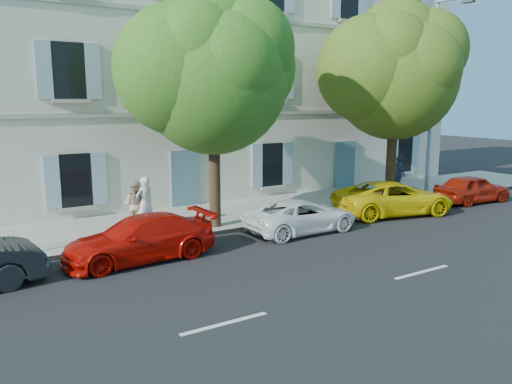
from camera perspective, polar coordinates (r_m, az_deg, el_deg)
ground at (r=16.99m, az=8.07°, el=-5.19°), size 90.00×90.00×0.00m
sidewalk at (r=20.48m, az=0.13°, el=-2.17°), size 36.00×4.50×0.15m
kerb at (r=18.72m, az=3.63°, el=-3.39°), size 36.00×0.16×0.16m
building at (r=25.10m, az=-6.98°, el=13.69°), size 28.00×7.00×12.00m
car_red_coupe at (r=14.76m, az=-13.15°, el=-5.21°), size 4.48×1.99×1.28m
car_white_coupe at (r=17.50m, az=5.22°, el=-2.73°), size 4.14×1.96×1.14m
car_yellow_supercar at (r=20.83m, az=15.46°, el=-0.65°), size 5.26×3.29×1.36m
car_red_hatchback at (r=24.43m, az=23.47°, el=0.36°), size 3.83×1.76×1.27m
tree_left at (r=17.28m, az=-4.92°, el=12.70°), size 5.10×5.10×7.91m
tree_right at (r=23.07m, az=15.62°, el=12.47°), size 5.43×5.43×8.36m
street_lamp at (r=23.86m, az=19.85°, el=11.01°), size 0.34×1.84×8.62m
pedestrian_a at (r=17.60m, az=-12.60°, el=-1.24°), size 0.76×0.61×1.82m
pedestrian_b at (r=17.75m, az=-13.63°, el=-1.43°), size 1.03×1.02×1.68m
pedestrian_c at (r=24.83m, az=15.97°, el=1.95°), size 0.73×1.14×1.80m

